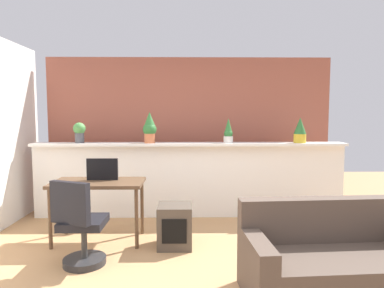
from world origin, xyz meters
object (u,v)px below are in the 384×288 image
potted_plant_1 (150,128)px  tv_monitor (102,169)px  office_chair (80,230)px  desk (98,188)px  potted_plant_0 (79,132)px  side_cube_shelf (175,226)px  couch (335,264)px  potted_plant_3 (300,130)px  potted_plant_2 (228,132)px

potted_plant_1 → tv_monitor: 1.12m
office_chair → desk: bearing=89.4°
potted_plant_0 → tv_monitor: bearing=-58.5°
potted_plant_0 → tv_monitor: size_ratio=0.80×
side_cube_shelf → couch: bearing=-39.0°
potted_plant_0 → office_chair: potted_plant_0 is taller
potted_plant_3 → tv_monitor: size_ratio=0.99×
desk → tv_monitor: (0.04, 0.08, 0.22)m
potted_plant_1 → potted_plant_3: 2.26m
tv_monitor → side_cube_shelf: size_ratio=0.77×
potted_plant_1 → potted_plant_2: potted_plant_1 is taller
potted_plant_3 → office_chair: (-2.80, -1.69, -0.94)m
desk → couch: 2.73m
potted_plant_1 → tv_monitor: bearing=-119.7°
couch → tv_monitor: bearing=148.6°
potted_plant_3 → tv_monitor: potted_plant_3 is taller
potted_plant_1 → tv_monitor: potted_plant_1 is taller
potted_plant_0 → potted_plant_1: (1.05, -0.02, 0.06)m
office_chair → side_cube_shelf: office_chair is taller
potted_plant_0 → potted_plant_1: 1.05m
tv_monitor → side_cube_shelf: tv_monitor is taller
potted_plant_2 → couch: potted_plant_2 is taller
office_chair → couch: size_ratio=0.57×
potted_plant_1 → tv_monitor: size_ratio=1.21×
desk → office_chair: (-0.01, -0.72, -0.28)m
potted_plant_2 → office_chair: (-1.72, -1.70, -0.91)m
potted_plant_0 → couch: potted_plant_0 is taller
potted_plant_0 → desk: (0.51, -0.97, -0.64)m
potted_plant_2 → office_chair: 2.59m
potted_plant_0 → couch: size_ratio=0.19×
potted_plant_0 → potted_plant_1: bearing=-1.0°
potted_plant_0 → couch: (2.87, -2.31, -1.03)m
potted_plant_3 → desk: (-2.79, -0.97, -0.66)m
tv_monitor → office_chair: size_ratio=0.42×
desk → office_chair: 0.77m
potted_plant_2 → potted_plant_3: potted_plant_3 is taller
potted_plant_0 → tv_monitor: potted_plant_0 is taller
tv_monitor → couch: size_ratio=0.24×
potted_plant_2 → couch: size_ratio=0.23×
potted_plant_2 → side_cube_shelf: (-0.77, -1.18, -1.05)m
potted_plant_0 → potted_plant_1: size_ratio=0.66×
potted_plant_0 → side_cube_shelf: (1.46, -1.17, -1.06)m
potted_plant_1 → tv_monitor: (-0.50, -0.87, -0.48)m
office_chair → potted_plant_0: bearing=106.6°
potted_plant_1 → potted_plant_2: bearing=1.4°
potted_plant_2 → couch: bearing=-74.5°
potted_plant_1 → potted_plant_3: (2.25, 0.02, -0.04)m
tv_monitor → couch: 2.78m
desk → tv_monitor: 0.24m
potted_plant_0 → potted_plant_2: potted_plant_2 is taller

